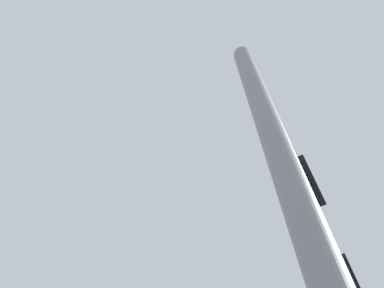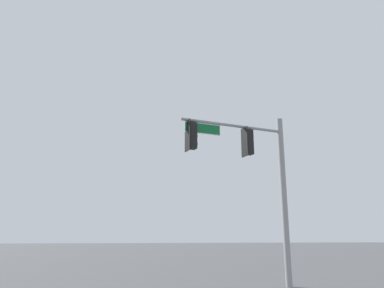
# 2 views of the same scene
# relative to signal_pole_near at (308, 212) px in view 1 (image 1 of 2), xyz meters

# --- Properties ---
(signal_pole_near) EXTENTS (5.00, 0.68, 7.28)m
(signal_pole_near) POSITION_rel_signal_pole_near_xyz_m (0.00, 0.00, 0.00)
(signal_pole_near) COLOR gray
(signal_pole_near) RESTS_ON ground_plane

